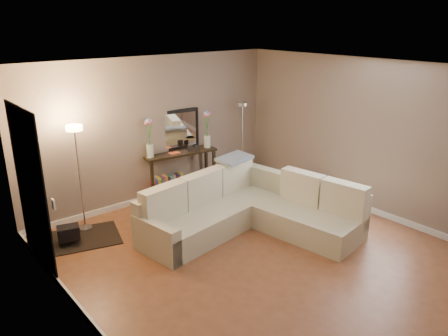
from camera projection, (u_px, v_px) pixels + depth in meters
floor at (260, 255)px, 6.23m from camera, size 5.00×5.50×0.01m
ceiling at (265, 69)px, 5.37m from camera, size 5.00×5.50×0.01m
wall_back at (154, 130)px, 7.81m from camera, size 5.00×0.02×2.60m
wall_left at (79, 222)px, 4.29m from camera, size 0.02×5.50×2.60m
wall_right at (369, 138)px, 7.31m from camera, size 0.02×5.50×2.60m
baseboard_back at (158, 195)px, 8.20m from camera, size 5.00×0.03×0.10m
baseboard_left at (94, 326)px, 4.71m from camera, size 0.03×5.50×0.10m
baseboard_right at (361, 206)px, 7.71m from camera, size 0.03×5.50×0.10m
doorway at (31, 191)px, 5.61m from camera, size 0.02×1.20×2.20m
switch_plate at (53, 204)px, 4.96m from camera, size 0.02×0.08×0.12m
sectional_sofa at (246, 209)px, 6.90m from camera, size 2.89×2.55×0.90m
throw_blanket at (235, 158)px, 7.41m from camera, size 0.71×0.49×0.09m
console_table at (177, 172)px, 8.15m from camera, size 1.42×0.55×0.85m
leaning_mirror at (175, 130)px, 8.08m from camera, size 0.98×0.17×0.77m
table_decor at (181, 152)px, 8.03m from camera, size 0.59×0.17×0.14m
flower_vase_left at (150, 142)px, 7.67m from camera, size 0.17×0.14×0.73m
flower_vase_right at (207, 133)px, 8.27m from camera, size 0.17×0.14×0.73m
floor_lamp_lit at (77, 158)px, 6.60m from camera, size 0.30×0.30×1.70m
floor_lamp_unlit at (242, 126)px, 8.75m from camera, size 0.26×0.26×1.62m
charcoal_rug at (82, 238)px, 6.68m from camera, size 1.29×1.10×0.01m
black_bag at (68, 233)px, 6.47m from camera, size 0.36×0.30×0.20m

